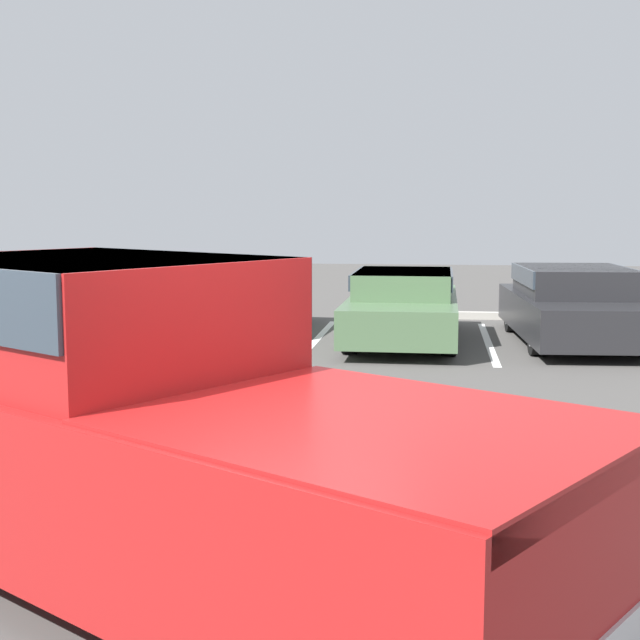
{
  "coord_description": "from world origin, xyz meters",
  "views": [
    {
      "loc": [
        1.39,
        -4.75,
        2.19
      ],
      "look_at": [
        0.17,
        4.59,
        1.0
      ],
      "focal_mm": 50.0,
      "sensor_mm": 36.0,
      "label": 1
    }
  ],
  "objects_px": {
    "parked_sedan_c": "(574,303)",
    "pickup_truck": "(119,418)",
    "parked_sedan_b": "(403,304)",
    "wheel_stop_curb": "(504,316)",
    "parked_sedan_a": "(231,297)"
  },
  "relations": [
    {
      "from": "wheel_stop_curb",
      "to": "parked_sedan_a",
      "type": "bearing_deg",
      "value": -149.76
    },
    {
      "from": "pickup_truck",
      "to": "parked_sedan_a",
      "type": "xyz_separation_m",
      "value": [
        -1.61,
        9.87,
        -0.27
      ]
    },
    {
      "from": "parked_sedan_b",
      "to": "parked_sedan_c",
      "type": "relative_size",
      "value": 1.0
    },
    {
      "from": "pickup_truck",
      "to": "parked_sedan_c",
      "type": "relative_size",
      "value": 1.36
    },
    {
      "from": "parked_sedan_c",
      "to": "wheel_stop_curb",
      "type": "distance_m",
      "value": 3.16
    },
    {
      "from": "parked_sedan_c",
      "to": "pickup_truck",
      "type": "bearing_deg",
      "value": -26.45
    },
    {
      "from": "pickup_truck",
      "to": "parked_sedan_c",
      "type": "distance_m",
      "value": 10.56
    },
    {
      "from": "pickup_truck",
      "to": "parked_sedan_b",
      "type": "bearing_deg",
      "value": 113.97
    },
    {
      "from": "pickup_truck",
      "to": "parked_sedan_c",
      "type": "xyz_separation_m",
      "value": [
        4.12,
        9.72,
        -0.27
      ]
    },
    {
      "from": "parked_sedan_a",
      "to": "wheel_stop_curb",
      "type": "height_order",
      "value": "parked_sedan_a"
    },
    {
      "from": "parked_sedan_a",
      "to": "parked_sedan_c",
      "type": "height_order",
      "value": "parked_sedan_a"
    },
    {
      "from": "pickup_truck",
      "to": "wheel_stop_curb",
      "type": "bearing_deg",
      "value": 107.83
    },
    {
      "from": "pickup_truck",
      "to": "parked_sedan_b",
      "type": "relative_size",
      "value": 1.36
    },
    {
      "from": "parked_sedan_b",
      "to": "parked_sedan_c",
      "type": "height_order",
      "value": "parked_sedan_c"
    },
    {
      "from": "parked_sedan_b",
      "to": "wheel_stop_curb",
      "type": "height_order",
      "value": "parked_sedan_b"
    }
  ]
}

